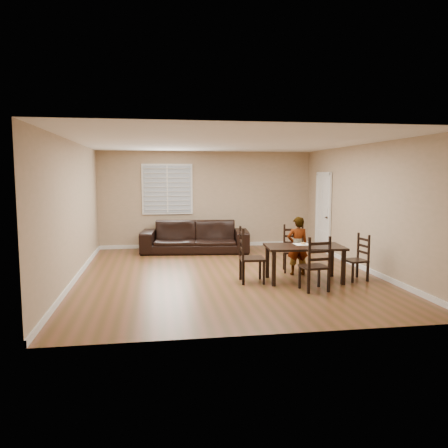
{
  "coord_description": "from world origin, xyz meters",
  "views": [
    {
      "loc": [
        -1.42,
        -8.78,
        2.06
      ],
      "look_at": [
        0.02,
        0.4,
        1.0
      ],
      "focal_mm": 35.0,
      "sensor_mm": 36.0,
      "label": 1
    }
  ],
  "objects_px": {
    "dining_table": "(304,250)",
    "chair_near": "(293,250)",
    "child": "(297,246)",
    "chair_right": "(360,259)",
    "sofa": "(195,237)",
    "chair_left": "(245,257)",
    "donut": "(303,243)",
    "chair_far": "(317,267)"
  },
  "relations": [
    {
      "from": "child",
      "to": "sofa",
      "type": "height_order",
      "value": "child"
    },
    {
      "from": "chair_near",
      "to": "child",
      "type": "relative_size",
      "value": 0.82
    },
    {
      "from": "chair_near",
      "to": "chair_left",
      "type": "xyz_separation_m",
      "value": [
        -1.23,
        -0.86,
        0.03
      ]
    },
    {
      "from": "chair_near",
      "to": "donut",
      "type": "bearing_deg",
      "value": -81.83
    },
    {
      "from": "sofa",
      "to": "child",
      "type": "bearing_deg",
      "value": -52.0
    },
    {
      "from": "chair_right",
      "to": "sofa",
      "type": "bearing_deg",
      "value": -148.3
    },
    {
      "from": "chair_near",
      "to": "child",
      "type": "bearing_deg",
      "value": -84.27
    },
    {
      "from": "child",
      "to": "dining_table",
      "type": "bearing_deg",
      "value": 87.31
    },
    {
      "from": "chair_right",
      "to": "child",
      "type": "xyz_separation_m",
      "value": [
        -1.08,
        0.6,
        0.19
      ]
    },
    {
      "from": "child",
      "to": "donut",
      "type": "bearing_deg",
      "value": 90.18
    },
    {
      "from": "chair_right",
      "to": "sofa",
      "type": "height_order",
      "value": "chair_right"
    },
    {
      "from": "dining_table",
      "to": "chair_near",
      "type": "distance_m",
      "value": 0.96
    },
    {
      "from": "chair_near",
      "to": "chair_right",
      "type": "height_order",
      "value": "chair_near"
    },
    {
      "from": "dining_table",
      "to": "child",
      "type": "height_order",
      "value": "child"
    },
    {
      "from": "child",
      "to": "donut",
      "type": "relative_size",
      "value": 12.08
    },
    {
      "from": "chair_left",
      "to": "chair_right",
      "type": "bearing_deg",
      "value": -89.99
    },
    {
      "from": "chair_left",
      "to": "child",
      "type": "xyz_separation_m",
      "value": [
        1.18,
        0.45,
        0.12
      ]
    },
    {
      "from": "dining_table",
      "to": "chair_left",
      "type": "relative_size",
      "value": 1.45
    },
    {
      "from": "dining_table",
      "to": "chair_left",
      "type": "xyz_separation_m",
      "value": [
        -1.14,
        0.08,
        -0.12
      ]
    },
    {
      "from": "chair_far",
      "to": "donut",
      "type": "relative_size",
      "value": 9.92
    },
    {
      "from": "chair_right",
      "to": "child",
      "type": "height_order",
      "value": "child"
    },
    {
      "from": "chair_left",
      "to": "sofa",
      "type": "relative_size",
      "value": 0.38
    },
    {
      "from": "child",
      "to": "donut",
      "type": "distance_m",
      "value": 0.39
    },
    {
      "from": "chair_left",
      "to": "chair_right",
      "type": "xyz_separation_m",
      "value": [
        2.26,
        -0.15,
        -0.07
      ]
    },
    {
      "from": "dining_table",
      "to": "donut",
      "type": "relative_size",
      "value": 15.41
    },
    {
      "from": "chair_far",
      "to": "child",
      "type": "relative_size",
      "value": 0.82
    },
    {
      "from": "chair_near",
      "to": "chair_right",
      "type": "bearing_deg",
      "value": -31.92
    },
    {
      "from": "dining_table",
      "to": "child",
      "type": "distance_m",
      "value": 0.54
    },
    {
      "from": "dining_table",
      "to": "chair_right",
      "type": "height_order",
      "value": "chair_right"
    },
    {
      "from": "chair_near",
      "to": "sofa",
      "type": "xyz_separation_m",
      "value": [
        -1.89,
        2.56,
        -0.04
      ]
    },
    {
      "from": "dining_table",
      "to": "chair_right",
      "type": "xyz_separation_m",
      "value": [
        1.12,
        -0.06,
        -0.19
      ]
    },
    {
      "from": "donut",
      "to": "chair_far",
      "type": "bearing_deg",
      "value": -94.05
    },
    {
      "from": "chair_left",
      "to": "sofa",
      "type": "distance_m",
      "value": 3.48
    },
    {
      "from": "dining_table",
      "to": "chair_right",
      "type": "distance_m",
      "value": 1.14
    },
    {
      "from": "chair_right",
      "to": "chair_near",
      "type": "bearing_deg",
      "value": -141.91
    },
    {
      "from": "chair_near",
      "to": "chair_right",
      "type": "relative_size",
      "value": 1.09
    },
    {
      "from": "chair_left",
      "to": "donut",
      "type": "distance_m",
      "value": 1.2
    },
    {
      "from": "chair_far",
      "to": "child",
      "type": "xyz_separation_m",
      "value": [
        0.08,
        1.33,
        0.15
      ]
    },
    {
      "from": "chair_far",
      "to": "chair_left",
      "type": "distance_m",
      "value": 1.41
    },
    {
      "from": "chair_left",
      "to": "child",
      "type": "height_order",
      "value": "child"
    },
    {
      "from": "dining_table",
      "to": "donut",
      "type": "distance_m",
      "value": 0.2
    },
    {
      "from": "chair_left",
      "to": "child",
      "type": "bearing_deg",
      "value": -65.47
    }
  ]
}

